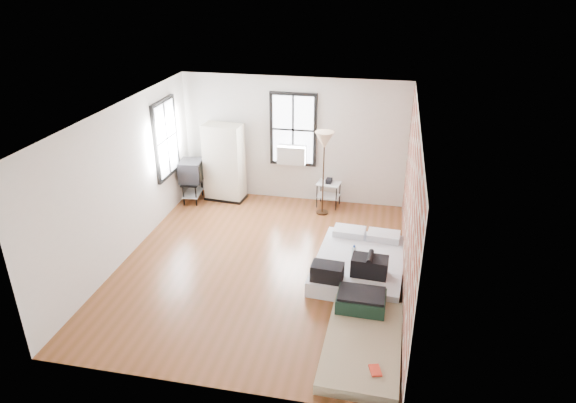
% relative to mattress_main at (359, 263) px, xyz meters
% --- Properties ---
extents(ground, '(6.00, 6.00, 0.00)m').
position_rel_mattress_main_xyz_m(ground, '(-1.74, -0.12, -0.18)').
color(ground, brown).
rests_on(ground, ground).
extents(room_shell, '(5.02, 6.02, 2.80)m').
position_rel_mattress_main_xyz_m(room_shell, '(-1.51, 0.24, 1.56)').
color(room_shell, silver).
rests_on(room_shell, ground).
extents(mattress_main, '(1.63, 2.13, 0.65)m').
position_rel_mattress_main_xyz_m(mattress_main, '(0.00, 0.00, 0.00)').
color(mattress_main, white).
rests_on(mattress_main, ground).
extents(mattress_bare, '(1.10, 2.03, 0.43)m').
position_rel_mattress_main_xyz_m(mattress_bare, '(0.19, -1.82, -0.05)').
color(mattress_bare, tan).
rests_on(mattress_bare, ground).
extents(wardrobe, '(0.93, 0.59, 1.76)m').
position_rel_mattress_main_xyz_m(wardrobe, '(-3.26, 2.53, 0.70)').
color(wardrobe, black).
rests_on(wardrobe, ground).
extents(side_table, '(0.54, 0.46, 0.66)m').
position_rel_mattress_main_xyz_m(side_table, '(-0.89, 2.60, 0.26)').
color(side_table, black).
rests_on(side_table, ground).
extents(floor_lamp, '(0.39, 0.39, 1.84)m').
position_rel_mattress_main_xyz_m(floor_lamp, '(-0.97, 2.21, 1.40)').
color(floor_lamp, '#311E10').
rests_on(floor_lamp, ground).
extents(tv_stand, '(0.54, 0.72, 0.96)m').
position_rel_mattress_main_xyz_m(tv_stand, '(-3.96, 2.28, 0.51)').
color(tv_stand, black).
rests_on(tv_stand, ground).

